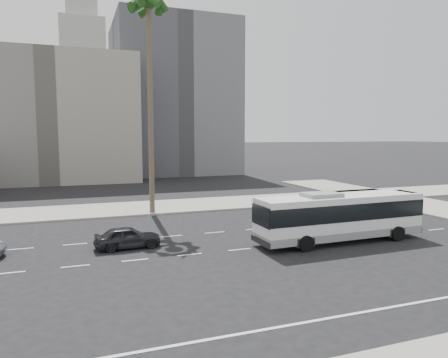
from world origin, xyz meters
name	(u,v)px	position (x,y,z in m)	size (l,w,h in m)	color
ground	(239,250)	(0.00, 0.00, 0.00)	(700.00, 700.00, 0.00)	black
sidewalk_north	(177,206)	(0.00, 15.50, 0.07)	(120.00, 7.00, 0.15)	gray
midrise_beige_west	(51,119)	(-12.00, 45.00, 9.00)	(24.00, 18.00, 18.00)	slate
midrise_gray_center	(172,100)	(8.00, 52.00, 13.00)	(20.00, 20.00, 26.00)	#4D4F53
civic_tower	(84,83)	(-2.00, 250.00, 38.83)	(42.00, 42.00, 129.00)	#BAB9B2
highrise_right	(166,89)	(45.00, 230.00, 35.00)	(26.00, 26.00, 70.00)	#54575B
highrise_far	(192,102)	(70.00, 260.00, 30.00)	(22.00, 22.00, 60.00)	#54575B
city_bus	(340,215)	(6.61, -0.40, 1.66)	(11.05, 2.70, 3.16)	silver
car_a	(128,237)	(-6.06, 2.59, 0.65)	(3.84, 1.54, 1.31)	black
palm_near	(149,7)	(-2.79, 12.84, 16.94)	(5.56, 5.56, 18.70)	brown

